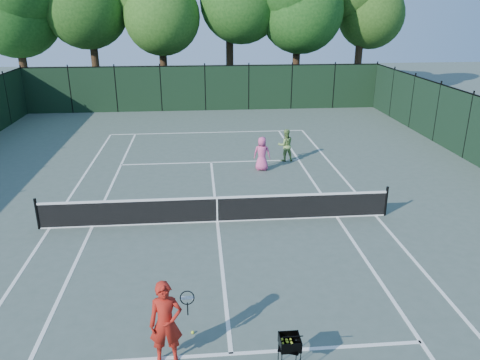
{
  "coord_description": "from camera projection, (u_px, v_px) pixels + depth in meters",
  "views": [
    {
      "loc": [
        -0.52,
        -14.24,
        6.81
      ],
      "look_at": [
        0.86,
        1.0,
        1.1
      ],
      "focal_mm": 35.0,
      "sensor_mm": 36.0,
      "label": 1
    }
  ],
  "objects": [
    {
      "name": "fence_far",
      "position": [
        205.0,
        89.0,
        31.99
      ],
      "size": [
        24.0,
        0.05,
        3.0
      ],
      "primitive_type": "cube",
      "color": "black",
      "rests_on": "ground"
    },
    {
      "name": "coach",
      "position": [
        166.0,
        323.0,
        9.26
      ],
      "size": [
        0.92,
        0.67,
        1.82
      ],
      "rotation": [
        0.0,
        0.0,
        0.06
      ],
      "color": "#AE1D13",
      "rests_on": "ground"
    },
    {
      "name": "loose_ball_midcourt",
      "position": [
        193.0,
        332.0,
        10.34
      ],
      "size": [
        0.07,
        0.07,
        0.07
      ],
      "primitive_type": "sphere",
      "color": "#D0F031",
      "rests_on": "ground"
    },
    {
      "name": "service_line_near",
      "position": [
        231.0,
        354.0,
        9.74
      ],
      "size": [
        8.23,
        0.1,
        0.01
      ],
      "primitive_type": "cube",
      "color": "white",
      "rests_on": "ground"
    },
    {
      "name": "center_service_line",
      "position": [
        217.0,
        222.0,
        15.71
      ],
      "size": [
        0.1,
        12.8,
        0.01
      ],
      "primitive_type": "cube",
      "color": "white",
      "rests_on": "ground"
    },
    {
      "name": "player_green",
      "position": [
        286.0,
        145.0,
        21.67
      ],
      "size": [
        0.8,
        0.65,
        1.51
      ],
      "rotation": [
        0.0,
        0.0,
        3.26
      ],
      "color": "#7DA552",
      "rests_on": "ground"
    },
    {
      "name": "ground",
      "position": [
        217.0,
        222.0,
        15.71
      ],
      "size": [
        90.0,
        90.0,
        0.0
      ],
      "primitive_type": "plane",
      "color": "#47574E",
      "rests_on": "ground"
    },
    {
      "name": "service_line_far",
      "position": [
        211.0,
        162.0,
        21.68
      ],
      "size": [
        8.23,
        0.1,
        0.01
      ],
      "primitive_type": "cube",
      "color": "white",
      "rests_on": "ground"
    },
    {
      "name": "sideline_doubles_right",
      "position": [
        376.0,
        215.0,
        16.18
      ],
      "size": [
        0.1,
        23.77,
        0.01
      ],
      "primitive_type": "cube",
      "color": "white",
      "rests_on": "ground"
    },
    {
      "name": "sideline_singles_right",
      "position": [
        337.0,
        217.0,
        16.06
      ],
      "size": [
        0.1,
        23.77,
        0.01
      ],
      "primitive_type": "cube",
      "color": "white",
      "rests_on": "ground"
    },
    {
      "name": "baseline_far",
      "position": [
        208.0,
        132.0,
        26.8
      ],
      "size": [
        10.97,
        0.1,
        0.01
      ],
      "primitive_type": "cube",
      "color": "white",
      "rests_on": "ground"
    },
    {
      "name": "sideline_doubles_left",
      "position": [
        49.0,
        228.0,
        15.25
      ],
      "size": [
        0.1,
        23.77,
        0.01
      ],
      "primitive_type": "cube",
      "color": "white",
      "rests_on": "ground"
    },
    {
      "name": "ball_hopper",
      "position": [
        290.0,
        343.0,
        9.1
      ],
      "size": [
        0.53,
        0.53,
        0.78
      ],
      "rotation": [
        0.0,
        0.0,
        -0.37
      ],
      "color": "black",
      "rests_on": "ground"
    },
    {
      "name": "sideline_singles_left",
      "position": [
        92.0,
        227.0,
        15.36
      ],
      "size": [
        0.1,
        23.77,
        0.01
      ],
      "primitive_type": "cube",
      "color": "white",
      "rests_on": "ground"
    },
    {
      "name": "player_pink",
      "position": [
        262.0,
        154.0,
        20.42
      ],
      "size": [
        0.82,
        0.63,
        1.5
      ],
      "rotation": [
        0.0,
        0.0,
        2.92
      ],
      "color": "#DD4E8C",
      "rests_on": "ground"
    },
    {
      "name": "tennis_net",
      "position": [
        217.0,
        209.0,
        15.55
      ],
      "size": [
        11.69,
        0.09,
        1.06
      ],
      "color": "black",
      "rests_on": "ground"
    }
  ]
}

